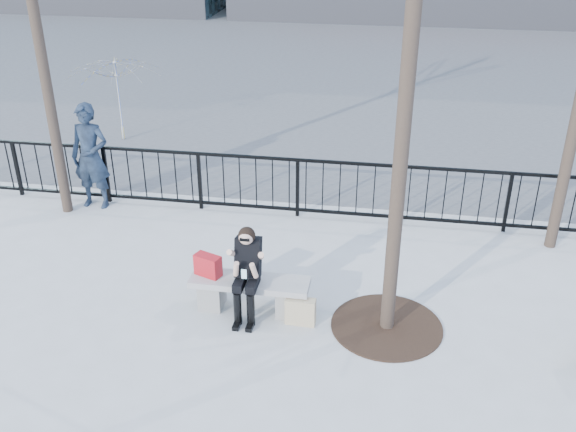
# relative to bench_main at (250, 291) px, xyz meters

# --- Properties ---
(ground) EXTENTS (120.00, 120.00, 0.00)m
(ground) POSITION_rel_bench_main_xyz_m (0.00, 0.00, -0.30)
(ground) COLOR #A0A09B
(ground) RESTS_ON ground
(street_surface) EXTENTS (60.00, 23.00, 0.01)m
(street_surface) POSITION_rel_bench_main_xyz_m (0.00, 15.00, -0.30)
(street_surface) COLOR #474747
(street_surface) RESTS_ON ground
(railing) EXTENTS (14.00, 0.06, 1.10)m
(railing) POSITION_rel_bench_main_xyz_m (0.00, 3.00, 0.25)
(railing) COLOR black
(railing) RESTS_ON ground
(tree_grate) EXTENTS (1.50, 1.50, 0.02)m
(tree_grate) POSITION_rel_bench_main_xyz_m (1.90, -0.10, -0.29)
(tree_grate) COLOR black
(tree_grate) RESTS_ON ground
(bench_main) EXTENTS (1.65, 0.46, 0.49)m
(bench_main) POSITION_rel_bench_main_xyz_m (0.00, 0.00, 0.00)
(bench_main) COLOR slate
(bench_main) RESTS_ON ground
(seated_woman) EXTENTS (0.50, 0.64, 1.34)m
(seated_woman) POSITION_rel_bench_main_xyz_m (0.00, -0.16, 0.37)
(seated_woman) COLOR black
(seated_woman) RESTS_ON ground
(handbag) EXTENTS (0.41, 0.30, 0.30)m
(handbag) POSITION_rel_bench_main_xyz_m (-0.59, 0.02, 0.34)
(handbag) COLOR #AE151C
(handbag) RESTS_ON bench_main
(shopping_bag) EXTENTS (0.41, 0.17, 0.39)m
(shopping_bag) POSITION_rel_bench_main_xyz_m (0.74, -0.21, -0.11)
(shopping_bag) COLOR beige
(shopping_bag) RESTS_ON ground
(standing_man) EXTENTS (0.73, 0.49, 1.95)m
(standing_man) POSITION_rel_bench_main_xyz_m (-3.55, 2.80, 0.68)
(standing_man) COLOR black
(standing_man) RESTS_ON ground
(vendor_umbrella) EXTENTS (2.52, 2.55, 1.96)m
(vendor_umbrella) POSITION_rel_bench_main_xyz_m (-4.48, 6.21, 0.68)
(vendor_umbrella) COLOR yellow
(vendor_umbrella) RESTS_ON ground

